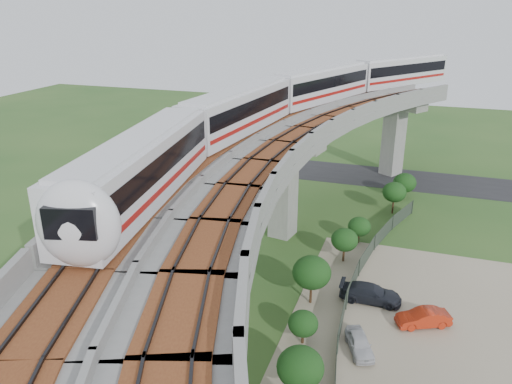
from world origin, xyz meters
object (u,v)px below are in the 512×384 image
car_white (359,343)px  car_dark (370,293)px  metro_train (302,99)px  car_red (423,318)px

car_white → car_dark: bearing=67.4°
metro_train → car_white: (8.18, -17.20, -11.72)m
metro_train → car_white: metro_train is taller
car_white → car_red: size_ratio=0.90×
car_red → car_dark: car_dark is taller
car_dark → car_red: bearing=-117.0°
car_white → car_red: bearing=24.6°
metro_train → car_dark: 18.21m
metro_train → car_white: 22.36m
car_white → car_dark: (0.01, 5.83, 0.09)m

